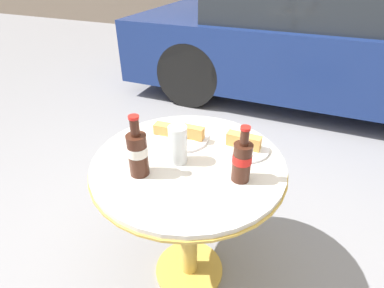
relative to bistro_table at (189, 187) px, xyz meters
name	(u,v)px	position (x,y,z in m)	size (l,w,h in m)	color
ground_plane	(189,270)	(0.00, 0.00, -0.56)	(30.00, 30.00, 0.00)	gray
bistro_table	(189,187)	(0.00, 0.00, 0.00)	(0.77, 0.77, 0.70)	gold
cola_bottle_left	(138,152)	(-0.13, -0.15, 0.23)	(0.07, 0.07, 0.24)	#3D1E14
cola_bottle_right	(242,160)	(0.22, -0.04, 0.23)	(0.07, 0.07, 0.21)	#3D1E14
drinking_glass	(178,146)	(-0.03, -0.02, 0.21)	(0.07, 0.07, 0.15)	silver
lunch_plate_near	(180,135)	(-0.09, 0.13, 0.16)	(0.24, 0.24, 0.07)	white
lunch_plate_far	(243,145)	(0.18, 0.16, 0.16)	(0.21, 0.21, 0.07)	white
parked_car	(325,38)	(0.42, 2.65, 0.08)	(4.07, 1.76, 1.36)	navy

